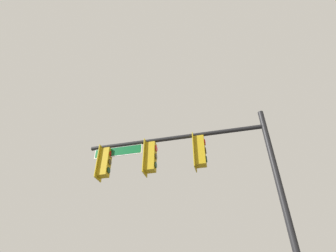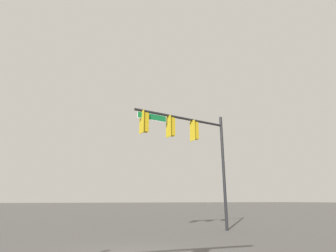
% 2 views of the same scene
% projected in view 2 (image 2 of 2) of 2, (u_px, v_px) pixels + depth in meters
% --- Properties ---
extents(signal_pole_near, '(6.37, 1.49, 7.25)m').
position_uv_depth(signal_pole_near, '(187.00, 138.00, 15.99)').
color(signal_pole_near, black).
rests_on(signal_pole_near, ground_plane).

